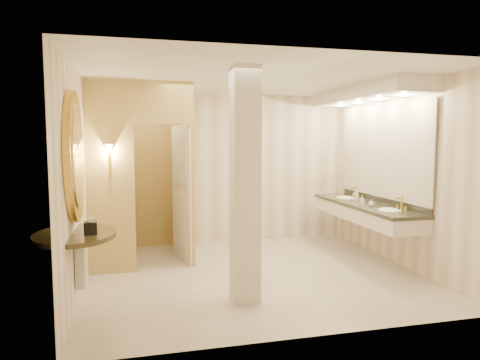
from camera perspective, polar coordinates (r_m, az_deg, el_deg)
The scene contains 16 objects.
floor at distance 6.16m, azimuth 1.80°, elevation -12.36°, with size 4.50×4.50×0.00m, color beige.
ceiling at distance 5.92m, azimuth 1.88°, elevation 13.36°, with size 4.50×4.50×0.00m, color silver.
wall_back at distance 7.83m, azimuth -2.05°, elevation 1.53°, with size 4.50×0.02×2.70m, color silver.
wall_front at distance 4.01m, azimuth 9.45°, elevation -2.28°, with size 4.50×0.02×2.70m, color silver.
wall_left at distance 5.72m, azimuth -20.43°, elevation -0.25°, with size 0.02×4.00×2.70m, color silver.
wall_right at distance 6.84m, azimuth 20.33°, elevation 0.63°, with size 0.02×4.00×2.70m, color silver.
toilet_closet at distance 6.66m, azimuth -9.70°, elevation 1.08°, with size 1.50×1.55×2.70m.
wall_sconce at distance 6.10m, azimuth -17.03°, elevation 3.78°, with size 0.14×0.14×0.42m.
vanity at distance 7.02m, azimuth 16.75°, elevation 3.13°, with size 0.75×2.65×2.09m.
console_shelf at distance 4.92m, azimuth -21.12°, elevation -1.17°, with size 1.08×1.08×1.99m.
pillar at distance 4.89m, azimuth 0.68°, elevation -0.83°, with size 0.31×0.31×2.70m, color beige.
tissue_box at distance 4.86m, azimuth -19.31°, elevation -6.04°, with size 0.13×0.13×0.13m, color black.
toilet at distance 7.50m, azimuth -16.36°, elevation -6.40°, with size 0.42×0.73×0.74m, color white.
soap_bottle_a at distance 6.89m, azimuth 15.97°, elevation -2.58°, with size 0.06×0.07×0.14m, color beige.
soap_bottle_b at distance 6.75m, azimuth 17.10°, elevation -2.95°, with size 0.08×0.08×0.10m, color silver.
soap_bottle_c at distance 7.28m, azimuth 15.22°, elevation -1.92°, with size 0.08×0.08×0.20m, color #C6B28C.
Camera 1 is at (-1.56, -5.66, 1.88)m, focal length 32.00 mm.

